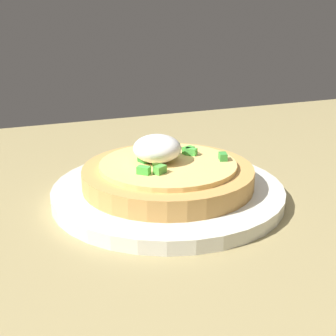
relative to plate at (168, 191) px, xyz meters
The scene contains 3 objects.
dining_table 9.25cm from the plate, 148.80° to the left, with size 128.84×87.86×2.56cm, color #938355.
plate is the anchor object (origin of this frame).
pizza 2.22cm from the plate, 43.30° to the right, with size 18.55×18.55×5.57cm.
Camera 1 is at (24.64, 37.07, 21.96)cm, focal length 47.32 mm.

